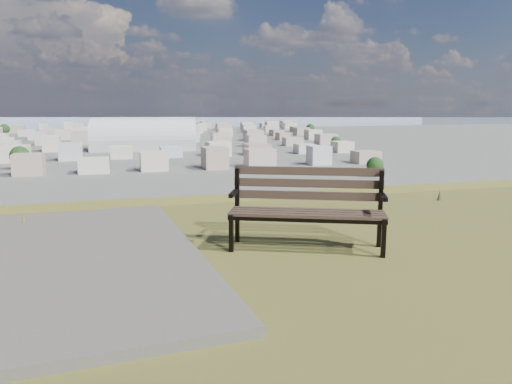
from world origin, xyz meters
name	(u,v)px	position (x,y,z in m)	size (l,w,h in m)	color
park_bench	(307,204)	(-0.74, 1.25, 25.49)	(1.74, 1.15, 0.87)	#3F2E24
gravel_patch	(38,262)	(-3.52, 1.36, 25.04)	(3.08, 4.40, 0.09)	#69665B
grass_tufts	(451,283)	(-0.13, -0.44, 25.11)	(12.49, 7.38, 0.28)	brown
arena	(145,140)	(15.05, 294.14, 5.88)	(62.07, 33.23, 24.94)	#BCBDB8
city_blocks	(116,134)	(0.00, 394.44, 3.50)	(395.00, 361.00, 7.00)	beige
city_trees	(72,140)	(-26.39, 319.00, 4.83)	(406.52, 387.20, 9.98)	#37261B
bay_water	(113,119)	(0.00, 900.00, 0.00)	(2400.00, 700.00, 0.12)	#8EA4B5
far_hills	(88,104)	(-60.92, 1402.93, 25.47)	(2050.00, 340.00, 60.00)	#8B93AD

